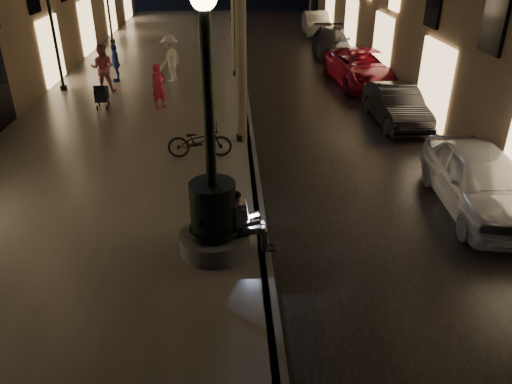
{
  "coord_description": "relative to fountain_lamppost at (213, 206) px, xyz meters",
  "views": [
    {
      "loc": [
        -0.63,
        -6.47,
        5.89
      ],
      "look_at": [
        -0.11,
        3.0,
        0.97
      ],
      "focal_mm": 35.0,
      "sensor_mm": 36.0,
      "label": 1
    }
  ],
  "objects": [
    {
      "name": "lamp_curb_a",
      "position": [
        0.7,
        6.0,
        2.02
      ],
      "size": [
        0.36,
        0.36,
        4.81
      ],
      "color": "black",
      "rests_on": "promenade"
    },
    {
      "name": "promenade",
      "position": [
        -3.0,
        13.0,
        -1.11
      ],
      "size": [
        8.0,
        45.0,
        0.2
      ],
      "primitive_type": "cube",
      "color": "slate",
      "rests_on": "ground"
    },
    {
      "name": "car_second",
      "position": [
        6.1,
        7.82,
        -0.56
      ],
      "size": [
        1.45,
        3.96,
        1.3
      ],
      "primitive_type": "imported",
      "rotation": [
        0.0,
        0.0,
        0.02
      ],
      "color": "black",
      "rests_on": "ground"
    },
    {
      "name": "ground",
      "position": [
        1.0,
        13.0,
        -1.21
      ],
      "size": [
        120.0,
        120.0,
        0.0
      ],
      "primitive_type": "plane",
      "color": "black",
      "rests_on": "ground"
    },
    {
      "name": "pedestrian_pink",
      "position": [
        -4.65,
        11.73,
        -0.06
      ],
      "size": [
        0.94,
        0.75,
        1.89
      ],
      "primitive_type": "imported",
      "rotation": [
        0.0,
        0.0,
        3.17
      ],
      "color": "#CD6C7A",
      "rests_on": "promenade"
    },
    {
      "name": "car_third",
      "position": [
        6.2,
        12.78,
        -0.46
      ],
      "size": [
        2.87,
        5.56,
        1.5
      ],
      "primitive_type": "imported",
      "rotation": [
        0.0,
        0.0,
        0.07
      ],
      "color": "maroon",
      "rests_on": "ground"
    },
    {
      "name": "lamp_left_b",
      "position": [
        -6.4,
        12.0,
        2.02
      ],
      "size": [
        0.36,
        0.36,
        4.81
      ],
      "color": "black",
      "rests_on": "promenade"
    },
    {
      "name": "curb_strip",
      "position": [
        1.0,
        13.0,
        -1.11
      ],
      "size": [
        0.25,
        45.0,
        0.2
      ],
      "primitive_type": "cube",
      "color": "#59595B",
      "rests_on": "ground"
    },
    {
      "name": "cobble_lane",
      "position": [
        4.0,
        13.0,
        -1.2
      ],
      "size": [
        6.0,
        45.0,
        0.02
      ],
      "primitive_type": "cube",
      "color": "black",
      "rests_on": "ground"
    },
    {
      "name": "car_fifth",
      "position": [
        6.14,
        25.16,
        -0.51
      ],
      "size": [
        1.65,
        4.34,
        1.41
      ],
      "primitive_type": "imported",
      "rotation": [
        0.0,
        0.0,
        -0.04
      ],
      "color": "#ABAAA5",
      "rests_on": "ground"
    },
    {
      "name": "lamp_curb_b",
      "position": [
        0.7,
        14.0,
        2.02
      ],
      "size": [
        0.36,
        0.36,
        4.81
      ],
      "color": "black",
      "rests_on": "promenade"
    },
    {
      "name": "pedestrian_white",
      "position": [
        -2.1,
        13.13,
        -0.04
      ],
      "size": [
        1.27,
        1.44,
        1.94
      ],
      "primitive_type": "imported",
      "rotation": [
        0.0,
        0.0,
        4.16
      ],
      "color": "silver",
      "rests_on": "promenade"
    },
    {
      "name": "car_rear",
      "position": [
        5.95,
        18.96,
        -0.52
      ],
      "size": [
        2.38,
        4.9,
        1.37
      ],
      "primitive_type": "imported",
      "rotation": [
        0.0,
        0.0,
        -0.1
      ],
      "color": "#28292D",
      "rests_on": "ground"
    },
    {
      "name": "stroller",
      "position": [
        -4.26,
        9.47,
        -0.49
      ],
      "size": [
        0.49,
        1.02,
        1.03
      ],
      "rotation": [
        0.0,
        0.0,
        0.1
      ],
      "color": "black",
      "rests_on": "promenade"
    },
    {
      "name": "pedestrian_blue",
      "position": [
        -4.45,
        13.26,
        -0.23
      ],
      "size": [
        0.56,
        0.98,
        1.57
      ],
      "primitive_type": "imported",
      "rotation": [
        0.0,
        0.0,
        4.92
      ],
      "color": "#274191",
      "rests_on": "promenade"
    },
    {
      "name": "fountain_lamppost",
      "position": [
        0.0,
        0.0,
        0.0
      ],
      "size": [
        1.4,
        1.4,
        5.21
      ],
      "color": "#59595B",
      "rests_on": "promenade"
    },
    {
      "name": "seated_man_laptop",
      "position": [
        0.61,
        0.0,
        -0.31
      ],
      "size": [
        0.95,
        0.32,
        1.32
      ],
      "color": "tan",
      "rests_on": "promenade"
    },
    {
      "name": "car_front",
      "position": [
        6.2,
        1.73,
        -0.46
      ],
      "size": [
        2.08,
        4.53,
        1.51
      ],
      "primitive_type": "imported",
      "rotation": [
        0.0,
        0.0,
        -0.07
      ],
      "color": "#B2B4BB",
      "rests_on": "ground"
    },
    {
      "name": "bicycle",
      "position": [
        -0.5,
        4.78,
        -0.53
      ],
      "size": [
        1.83,
        0.67,
        0.96
      ],
      "primitive_type": "imported",
      "rotation": [
        0.0,
        0.0,
        1.59
      ],
      "color": "black",
      "rests_on": "promenade"
    },
    {
      "name": "pedestrian_red",
      "position": [
        -2.16,
        9.42,
        -0.22
      ],
      "size": [
        0.69,
        0.65,
        1.59
      ],
      "primitive_type": "imported",
      "rotation": [
        0.0,
        0.0,
        0.63
      ],
      "color": "#D32A4B",
      "rests_on": "promenade"
    }
  ]
}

